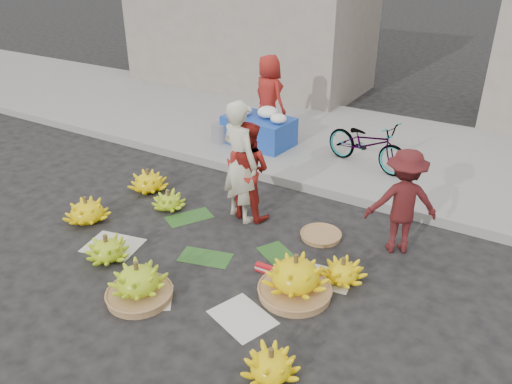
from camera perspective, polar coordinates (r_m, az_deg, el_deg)
The scene contains 23 objects.
ground at distance 6.45m, azimuth -4.03°, elevation -6.88°, with size 80.00×80.00×0.00m, color black.
curb at distance 8.06m, azimuth 4.87°, elevation 1.06°, with size 40.00×0.25×0.15m, color gray.
sidewalk at distance 9.85m, azimuth 10.39°, elevation 5.55°, with size 40.00×4.00×0.12m, color gray.
building_left at distance 13.67m, azimuth -0.72°, elevation 20.32°, with size 6.00×3.00×4.00m, color gray.
newspaper_scatter at distance 5.94m, azimuth -8.50°, elevation -10.49°, with size 3.20×1.80×0.00m, color silver, non-canonical shape.
banana_leaves at distance 6.63m, azimuth -3.76°, elevation -5.78°, with size 2.00×1.00×0.00m, color #204E1A, non-canonical shape.
banana_bunch_0 at distance 7.40m, azimuth -18.77°, elevation -2.03°, with size 0.72×0.72×0.39m.
banana_bunch_1 at distance 6.49m, azimuth -16.67°, elevation -6.26°, with size 0.63×0.63×0.35m.
banana_bunch_2 at distance 5.72m, azimuth -13.33°, elevation -10.06°, with size 0.84×0.84×0.49m.
banana_bunch_3 at distance 4.78m, azimuth 1.73°, elevation -19.14°, with size 0.55×0.55×0.34m.
banana_bunch_4 at distance 5.62m, azimuth 4.51°, elevation -9.68°, with size 0.82×0.82×0.54m.
banana_bunch_5 at distance 5.95m, azimuth 9.87°, elevation -8.91°, with size 0.62×0.62×0.33m.
banana_bunch_6 at distance 7.48m, azimuth -9.93°, elevation -1.02°, with size 0.53×0.53×0.30m.
banana_bunch_7 at distance 8.06m, azimuth -12.20°, elevation 1.20°, with size 0.66×0.66×0.38m.
basket_spare at distance 6.77m, azimuth 7.43°, elevation -4.95°, with size 0.53×0.53×0.06m, color #96693F.
incense_stack at distance 6.05m, azimuth 0.98°, elevation -8.74°, with size 0.23×0.07×0.09m, color red.
vendor_cream at distance 6.82m, azimuth -1.86°, elevation 3.46°, with size 0.63×0.42×1.73m, color beige.
vendor_red at distance 6.94m, azimuth -1.00°, elevation 2.47°, with size 0.69×0.54×1.42m, color #AB241A.
man_striped at distance 6.41m, azimuth 16.42°, elevation -1.09°, with size 0.89×0.51×1.38m, color maroon.
flower_table at distance 9.38m, azimuth 0.36°, elevation 7.25°, with size 1.31×0.89×0.73m.
grey_bucket at distance 9.54m, azimuth -4.17°, elevation 6.75°, with size 0.32×0.32×0.36m, color gray.
flower_vendor at distance 9.69m, azimuth 1.48°, elevation 10.89°, with size 0.77×0.50×1.56m, color #AB241A.
bicycle at distance 8.58m, azimuth 12.61°, elevation 5.45°, with size 1.57×0.55×0.82m, color gray.
Camera 1 is at (3.14, -4.34, 3.59)m, focal length 35.00 mm.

